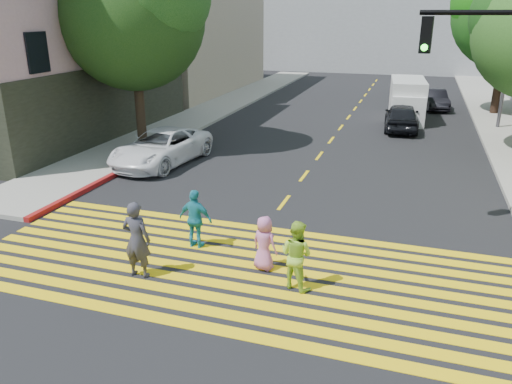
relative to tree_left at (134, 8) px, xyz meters
The scene contains 20 objects.
ground 14.90m from the tree_left, 53.74° to the right, with size 120.00×120.00×0.00m, color black.
sidewalk_left 12.57m from the tree_left, 92.37° to the left, with size 3.00×40.00×0.15m, color gray.
curb_red 7.87m from the tree_left, 77.02° to the right, with size 0.20×8.00×0.16m, color maroon.
crosswalk 13.98m from the tree_left, 50.30° to the right, with size 13.40×5.30×0.01m.
lane_line 15.32m from the tree_left, 55.11° to the left, with size 0.12×34.40×0.01m.
building_left_pink 8.16m from the tree_left, behind, with size 12.10×14.10×11.00m.
building_left_tan 18.83m from the tree_left, 115.03° to the left, with size 12.00×16.00×10.00m, color tan.
backdrop_block 37.90m from the tree_left, 77.75° to the left, with size 30.00×8.00×12.00m, color gray.
tree_left is the anchor object (origin of this frame).
tree_right_far 21.25m from the tree_left, 39.25° to the left, with size 7.48×7.15×9.23m.
pedestrian_man 13.32m from the tree_left, 60.70° to the right, with size 0.68×0.45×1.88m, color #35333E.
pedestrian_woman 14.93m from the tree_left, 46.16° to the right, with size 0.79×0.62×1.62m, color #9ECD37.
pedestrian_child 13.98m from the tree_left, 47.29° to the right, with size 0.67×0.44×1.37m, color #BB659F.
pedestrian_extra 12.30m from the tree_left, 53.09° to the right, with size 0.94×0.39×1.61m, color teal.
white_sedan 6.15m from the tree_left, 46.29° to the right, with size 2.34×5.07×1.41m, color white.
dark_car_near 14.43m from the tree_left, 33.52° to the left, with size 1.70×4.22×1.44m, color black.
silver_car 24.14m from the tree_left, 61.53° to the left, with size 1.81×4.45×1.29m, color gray.
dark_car_parked 20.12m from the tree_left, 48.19° to the left, with size 1.33×3.82×1.26m, color black.
white_van 16.05m from the tree_left, 42.20° to the left, with size 2.21×5.03×2.31m.
street_lamp 18.32m from the tree_left, 29.81° to the left, with size 2.27×0.25×10.06m.
Camera 1 is at (3.87, -8.91, 5.92)m, focal length 35.00 mm.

